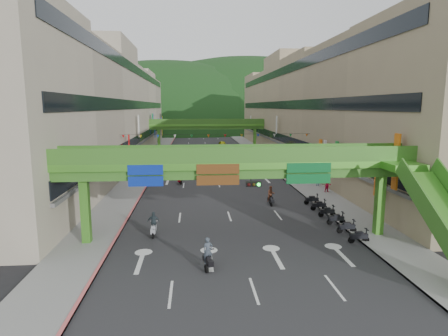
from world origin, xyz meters
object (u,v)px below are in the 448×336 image
at_px(overpass_near, 251,173).
at_px(pedestrian_red, 328,186).
at_px(car_silver, 199,153).
at_px(car_yellow, 223,144).
at_px(scooter_rider_near, 208,254).
at_px(scooter_rider_mid, 271,195).

bearing_deg(overpass_near, pedestrian_red, 52.77).
distance_m(overpass_near, car_silver, 48.18).
bearing_deg(pedestrian_red, car_yellow, 80.00).
bearing_deg(scooter_rider_near, overpass_near, 52.91).
distance_m(overpass_near, scooter_rider_near, 6.96).
xyz_separation_m(scooter_rider_mid, car_yellow, (-0.45, 57.28, -0.37)).
relative_size(car_silver, pedestrian_red, 2.49).
xyz_separation_m(overpass_near, car_yellow, (3.20, 67.53, -4.56)).
bearing_deg(car_silver, car_yellow, 77.73).
relative_size(scooter_rider_mid, car_silver, 0.48).
bearing_deg(scooter_rider_near, pedestrian_red, 52.80).
bearing_deg(scooter_rider_mid, car_yellow, 90.45).
relative_size(car_silver, car_yellow, 1.09).
bearing_deg(car_yellow, pedestrian_red, -89.37).
xyz_separation_m(overpass_near, scooter_rider_mid, (3.65, 10.25, -4.19)).
height_order(scooter_rider_mid, car_silver, scooter_rider_mid).
height_order(scooter_rider_near, car_silver, scooter_rider_near).
bearing_deg(car_silver, pedestrian_red, -60.85).
distance_m(overpass_near, scooter_rider_mid, 11.66).
distance_m(scooter_rider_mid, pedestrian_red, 8.89).
bearing_deg(scooter_rider_near, car_yellow, 84.83).
distance_m(scooter_rider_near, car_yellow, 72.20).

